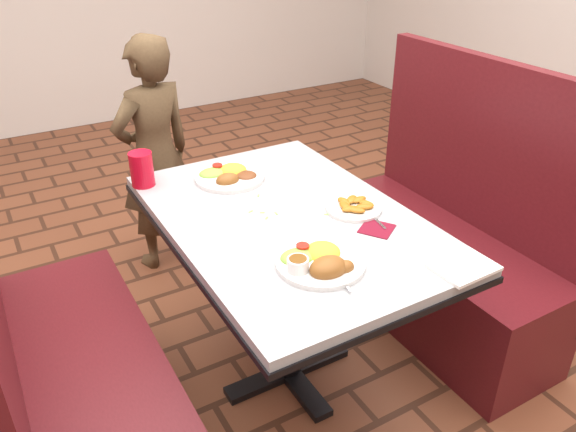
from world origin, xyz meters
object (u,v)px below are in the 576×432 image
at_px(far_dinner_plate, 229,173).
at_px(plantain_plate, 354,207).
at_px(diner_person, 155,157).
at_px(booth_bench_left, 75,389).
at_px(red_tumbler, 142,169).
at_px(booth_bench_right, 442,254).
at_px(dining_table, 288,239).
at_px(near_dinner_plate, 320,258).

distance_m(far_dinner_plate, plantain_plate, 0.54).
bearing_deg(diner_person, plantain_plate, 90.49).
xyz_separation_m(booth_bench_left, far_dinner_plate, (0.75, 0.38, 0.45)).
bearing_deg(red_tumbler, booth_bench_right, -23.24).
bearing_deg(dining_table, near_dinner_plate, -103.10).
height_order(dining_table, diner_person, diner_person).
height_order(near_dinner_plate, far_dinner_plate, near_dinner_plate).
bearing_deg(near_dinner_plate, booth_bench_right, 19.96).
distance_m(dining_table, near_dinner_plate, 0.35).
relative_size(dining_table, booth_bench_right, 1.01).
height_order(booth_bench_right, diner_person, diner_person).
xyz_separation_m(far_dinner_plate, plantain_plate, (0.27, -0.46, -0.01)).
bearing_deg(dining_table, booth_bench_left, 180.00).
distance_m(booth_bench_left, red_tumbler, 0.82).
bearing_deg(plantain_plate, near_dinner_plate, -141.36).
distance_m(booth_bench_left, far_dinner_plate, 0.95).
distance_m(far_dinner_plate, red_tumbler, 0.33).
distance_m(dining_table, booth_bench_left, 0.86).
xyz_separation_m(near_dinner_plate, far_dinner_plate, (0.03, 0.70, -0.00)).
bearing_deg(booth_bench_left, diner_person, 58.75).
height_order(dining_table, booth_bench_right, booth_bench_right).
xyz_separation_m(booth_bench_right, red_tumbler, (-1.16, 0.50, 0.49)).
relative_size(booth_bench_left, plantain_plate, 6.00).
height_order(booth_bench_left, far_dinner_plate, booth_bench_left).
relative_size(dining_table, plantain_plate, 6.06).
bearing_deg(far_dinner_plate, red_tumbler, 160.08).
xyz_separation_m(booth_bench_right, far_dinner_plate, (-0.85, 0.38, 0.45)).
xyz_separation_m(diner_person, far_dinner_plate, (0.09, -0.71, 0.17)).
bearing_deg(booth_bench_left, booth_bench_right, 0.00).
relative_size(booth_bench_right, red_tumbler, 8.94).
relative_size(booth_bench_left, red_tumbler, 8.94).
relative_size(booth_bench_right, diner_person, 1.00).
bearing_deg(booth_bench_left, near_dinner_plate, -23.60).
distance_m(booth_bench_right, red_tumbler, 1.35).
bearing_deg(red_tumbler, dining_table, -54.11).
bearing_deg(diner_person, booth_bench_left, 42.26).
bearing_deg(booth_bench_left, far_dinner_plate, 27.12).
distance_m(near_dinner_plate, plantain_plate, 0.38).
height_order(booth_bench_left, booth_bench_right, same).
bearing_deg(near_dinner_plate, booth_bench_left, 156.40).
distance_m(booth_bench_left, plantain_plate, 1.11).
relative_size(dining_table, booth_bench_left, 1.01).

